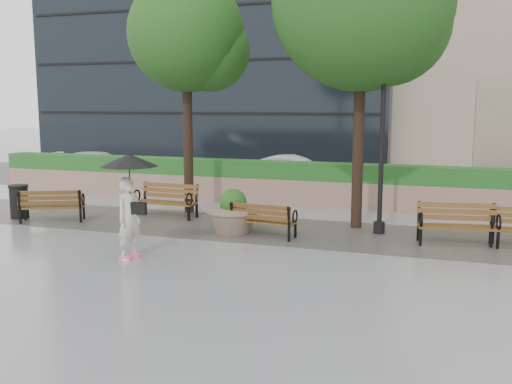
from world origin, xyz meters
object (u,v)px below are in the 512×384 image
(bench_1, at_px, (167,208))
(bench_2, at_px, (264,227))
(lamppost, at_px, (381,155))
(planter_left, at_px, (233,216))
(bench_0, at_px, (52,212))
(car_left, at_px, (100,167))
(car_right, at_px, (293,173))
(pedestrian, at_px, (129,196))
(trash_bin, at_px, (19,203))
(bench_3, at_px, (457,233))

(bench_1, bearing_deg, bench_2, -20.97)
(bench_1, relative_size, lamppost, 0.40)
(planter_left, bearing_deg, bench_1, 153.94)
(bench_0, relative_size, car_left, 0.42)
(bench_1, height_order, planter_left, planter_left)
(car_right, height_order, pedestrian, pedestrian)
(car_left, relative_size, car_right, 1.11)
(car_left, bearing_deg, planter_left, -143.85)
(car_right, bearing_deg, lamppost, -149.48)
(bench_0, bearing_deg, bench_1, -175.01)
(bench_0, height_order, car_right, car_right)
(trash_bin, relative_size, car_right, 0.24)
(car_left, distance_m, pedestrian, 12.52)
(trash_bin, height_order, lamppost, lamppost)
(bench_2, distance_m, car_right, 7.94)
(car_left, bearing_deg, bench_1, -148.25)
(bench_2, xyz_separation_m, car_left, (-9.45, 7.32, 0.36))
(bench_0, xyz_separation_m, car_left, (-3.41, 7.43, 0.35))
(bench_2, distance_m, lamppost, 3.38)
(bench_2, xyz_separation_m, trash_bin, (-7.24, -0.00, 0.20))
(car_right, bearing_deg, car_left, 93.00)
(bench_3, xyz_separation_m, car_right, (-5.76, 7.16, 0.35))
(car_right, bearing_deg, trash_bin, 142.39)
(bench_1, relative_size, bench_3, 0.97)
(bench_0, relative_size, bench_3, 0.97)
(planter_left, height_order, pedestrian, pedestrian)
(bench_1, distance_m, trash_bin, 4.14)
(bench_0, bearing_deg, car_right, -145.46)
(bench_3, bearing_deg, car_right, 119.90)
(pedestrian, bearing_deg, bench_0, 72.30)
(bench_0, height_order, lamppost, lamppost)
(bench_0, relative_size, car_right, 0.47)
(bench_3, relative_size, lamppost, 0.42)
(lamppost, height_order, car_right, lamppost)
(bench_2, bearing_deg, bench_3, -165.97)
(lamppost, distance_m, car_right, 7.77)
(bench_1, bearing_deg, bench_0, -148.27)
(lamppost, xyz_separation_m, car_right, (-3.94, 6.56, -1.34))
(bench_3, bearing_deg, pedestrian, -161.25)
(planter_left, height_order, lamppost, lamppost)
(bench_1, xyz_separation_m, car_left, (-6.10, 5.90, 0.33))
(car_left, distance_m, car_right, 8.14)
(planter_left, height_order, car_left, car_left)
(car_left, bearing_deg, lamppost, -130.84)
(planter_left, xyz_separation_m, lamppost, (3.49, 1.06, 1.53))
(bench_0, distance_m, bench_2, 6.04)
(bench_0, relative_size, bench_1, 1.00)
(bench_1, distance_m, car_left, 8.49)
(car_right, bearing_deg, planter_left, -177.08)
(bench_0, relative_size, planter_left, 1.34)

